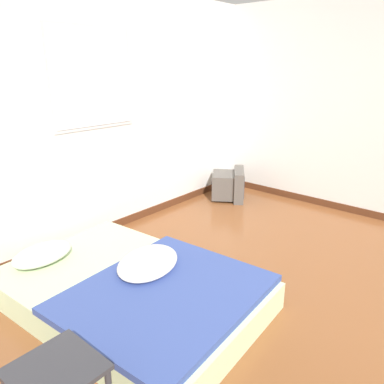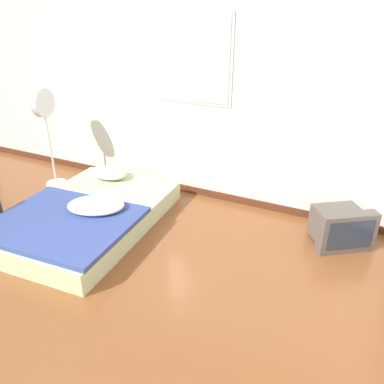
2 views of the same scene
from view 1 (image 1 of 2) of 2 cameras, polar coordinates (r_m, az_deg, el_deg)
ground_plane at (r=2.84m, az=26.94°, el=-23.28°), size 20.00×20.00×0.00m
wall_back at (r=4.00m, az=-16.42°, el=10.64°), size 7.57×0.08×2.60m
mattress_bed at (r=3.08m, az=-9.32°, el=-14.37°), size 1.51×2.11×0.37m
crt_tv at (r=5.32m, az=5.74°, el=1.14°), size 0.67×0.65×0.42m
side_stool at (r=2.11m, az=-19.87°, el=-25.54°), size 0.39×0.39×0.45m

